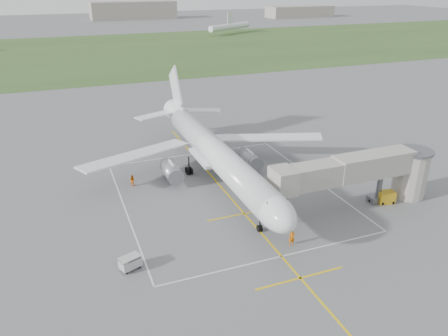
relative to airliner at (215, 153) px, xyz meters
name	(u,v)px	position (x,y,z in m)	size (l,w,h in m)	color
ground	(217,182)	(0.00, -0.75, -4.39)	(700.00, 700.00, 0.00)	#5E5E60
grass_strip	(104,52)	(0.00, 129.25, -4.38)	(700.00, 120.00, 0.02)	#355123
apron_markings	(232,199)	(0.00, -6.57, -4.38)	(28.20, 60.00, 0.01)	yellow
airliner	(215,153)	(0.00, 0.00, 0.00)	(38.93, 46.75, 13.52)	silver
jet_bridge	(368,172)	(15.72, -14.25, 0.35)	(23.40, 5.00, 7.20)	gray
gpu_unit	(386,197)	(18.82, -14.88, -3.59)	(2.39, 1.88, 1.63)	#BD9017
baggage_cart	(130,263)	(-15.60, -17.02, -3.63)	(2.44, 1.94, 1.48)	#AFAFAF
ramp_worker_nose	(292,238)	(2.11, -19.19, -3.43)	(0.70, 0.46, 1.92)	#D56106
ramp_worker_wing	(132,180)	(-11.78, 2.67, -3.57)	(0.80, 0.62, 1.65)	orange
distant_hangars	(51,15)	(-16.15, 264.44, 0.78)	(345.00, 49.00, 12.00)	gray
distant_aircraft	(104,34)	(4.05, 160.30, -0.80)	(155.47, 46.73, 8.85)	silver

